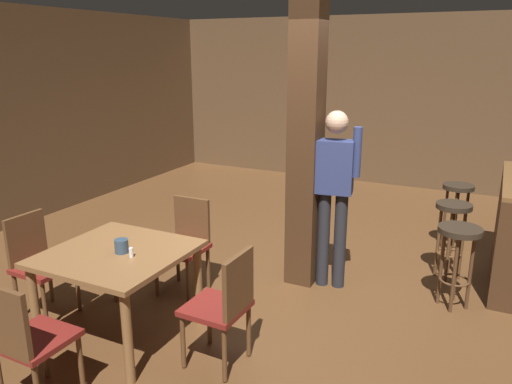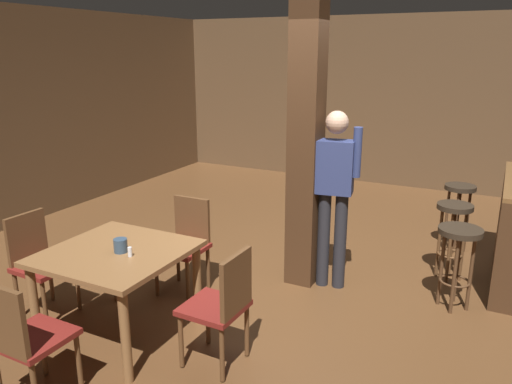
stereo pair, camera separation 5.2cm
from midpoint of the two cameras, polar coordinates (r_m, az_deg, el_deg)
ground_plane at (r=4.91m, az=3.99°, el=-11.32°), size 10.80×10.80×0.00m
wall_back at (r=8.74m, az=15.95°, el=9.81°), size 8.00×0.10×2.80m
pillar at (r=4.72m, az=6.03°, el=5.53°), size 0.28×0.28×2.80m
dining_table at (r=4.09m, az=-15.24°, el=-7.90°), size 1.03×1.03×0.74m
chair_north at (r=4.79m, az=-7.70°, el=-5.48°), size 0.42×0.42×0.89m
chair_west at (r=4.72m, az=-23.36°, el=-7.04°), size 0.43×0.43×0.89m
chair_south at (r=3.58m, az=-24.63°, el=-14.72°), size 0.42×0.42×0.89m
chair_east at (r=3.65m, az=-3.43°, el=-12.52°), size 0.43×0.43×0.89m
napkin_cup at (r=3.99m, az=-14.86°, el=-5.93°), size 0.11×0.11×0.11m
salt_shaker at (r=3.89m, az=-13.85°, el=-6.67°), size 0.03×0.03×0.08m
standing_person at (r=4.73m, az=9.23°, el=0.50°), size 0.47×0.25×1.72m
bar_stool_near at (r=4.75m, az=22.44°, el=-5.90°), size 0.38×0.38×0.76m
bar_stool_mid at (r=5.32m, az=21.88°, el=-3.38°), size 0.34×0.34×0.79m
bar_stool_far at (r=6.11m, az=22.38°, el=-1.09°), size 0.34×0.34×0.78m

